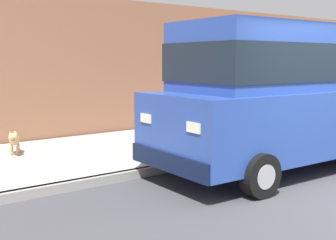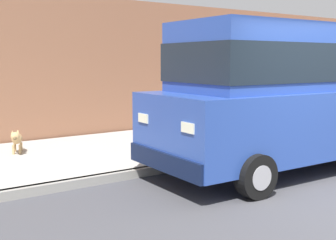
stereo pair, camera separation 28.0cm
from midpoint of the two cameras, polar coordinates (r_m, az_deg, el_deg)
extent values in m
cube|color=gray|center=(8.40, 5.39, -5.03)|extent=(0.16, 64.00, 0.14)
cube|color=#A8A59E|center=(9.78, -1.75, -3.19)|extent=(3.60, 64.00, 0.14)
cube|color=#28479E|center=(7.92, 13.32, -0.11)|extent=(2.05, 4.86, 1.10)
cube|color=#28479E|center=(7.85, 13.57, 7.87)|extent=(1.79, 3.85, 1.10)
cube|color=#19232D|center=(7.85, 13.55, 7.27)|extent=(1.83, 3.89, 0.61)
cube|color=#0E1837|center=(6.45, -0.85, -5.37)|extent=(1.87, 0.26, 0.28)
cylinder|color=black|center=(6.32, 10.64, -7.09)|extent=(0.24, 0.65, 0.64)
cylinder|color=#9E9EA3|center=(6.32, 10.64, -7.09)|extent=(0.25, 0.36, 0.35)
cylinder|color=black|center=(7.72, 0.45, -4.24)|extent=(0.24, 0.65, 0.64)
cylinder|color=#9E9EA3|center=(7.72, 0.45, -4.24)|extent=(0.25, 0.36, 0.35)
cylinder|color=black|center=(9.73, 14.84, -2.01)|extent=(0.24, 0.65, 0.64)
cylinder|color=#9E9EA3|center=(9.73, 14.84, -2.01)|extent=(0.25, 0.36, 0.35)
cube|color=#EAEACC|center=(5.85, 2.16, -0.98)|extent=(0.28, 0.09, 0.14)
cube|color=#EAEACC|center=(6.81, -3.87, 0.24)|extent=(0.28, 0.09, 0.14)
ellipsoid|color=tan|center=(8.96, -20.17, -2.40)|extent=(0.48, 0.34, 0.20)
cylinder|color=tan|center=(8.85, -19.79, -3.75)|extent=(0.05, 0.05, 0.18)
cylinder|color=tan|center=(8.86, -20.56, -3.77)|extent=(0.05, 0.05, 0.18)
cylinder|color=tan|center=(9.12, -19.68, -3.42)|extent=(0.05, 0.05, 0.18)
cylinder|color=tan|center=(9.13, -20.43, -3.44)|extent=(0.05, 0.05, 0.18)
sphere|color=tan|center=(8.66, -20.33, -2.14)|extent=(0.17, 0.17, 0.17)
ellipsoid|color=brown|center=(8.57, -20.37, -2.37)|extent=(0.13, 0.10, 0.06)
cone|color=tan|center=(8.65, -20.02, -1.56)|extent=(0.06, 0.06, 0.07)
cone|color=tan|center=(8.66, -20.68, -1.59)|extent=(0.06, 0.06, 0.07)
cylinder|color=tan|center=(9.20, -20.08, -1.76)|extent=(0.12, 0.08, 0.13)
cube|color=#8C5B42|center=(13.86, 7.16, 6.80)|extent=(0.50, 20.00, 3.43)
camera|label=1|loc=(0.14, -91.01, -0.14)|focal=46.97mm
camera|label=2|loc=(0.14, 88.99, 0.14)|focal=46.97mm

